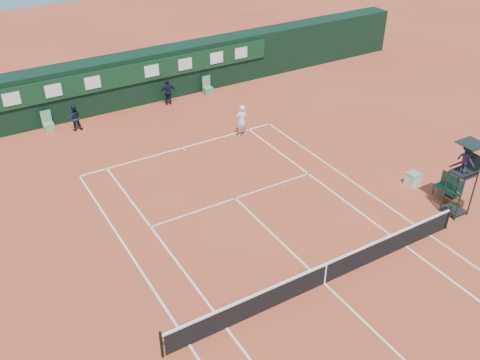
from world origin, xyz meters
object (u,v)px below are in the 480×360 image
at_px(player_bench, 450,186).
at_px(player, 242,121).
at_px(cooler, 413,179).
at_px(umpire_chair, 466,164).
at_px(tennis_net, 325,273).

xyz_separation_m(player_bench, player, (-4.91, 9.89, 0.32)).
xyz_separation_m(player_bench, cooler, (-0.61, 1.55, -0.27)).
relative_size(cooler, player, 0.35).
xyz_separation_m(umpire_chair, player, (-4.17, 10.86, -1.54)).
distance_m(player_bench, cooler, 1.68).
distance_m(umpire_chair, cooler, 3.30).
distance_m(cooler, player, 9.41).
bearing_deg(umpire_chair, tennis_net, -175.58).
bearing_deg(cooler, tennis_net, -158.02).
height_order(tennis_net, umpire_chair, umpire_chair).
height_order(tennis_net, cooler, tennis_net).
relative_size(tennis_net, player, 7.04).
relative_size(umpire_chair, cooler, 5.30).
height_order(umpire_chair, player_bench, umpire_chair).
distance_m(tennis_net, player_bench, 8.43).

